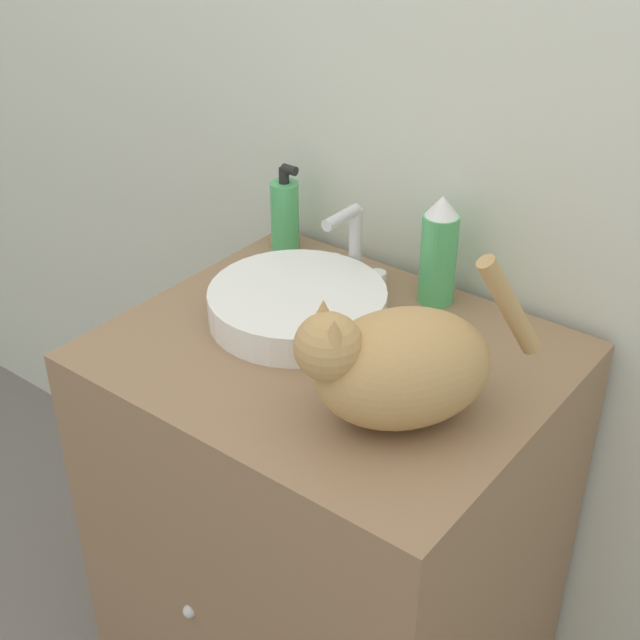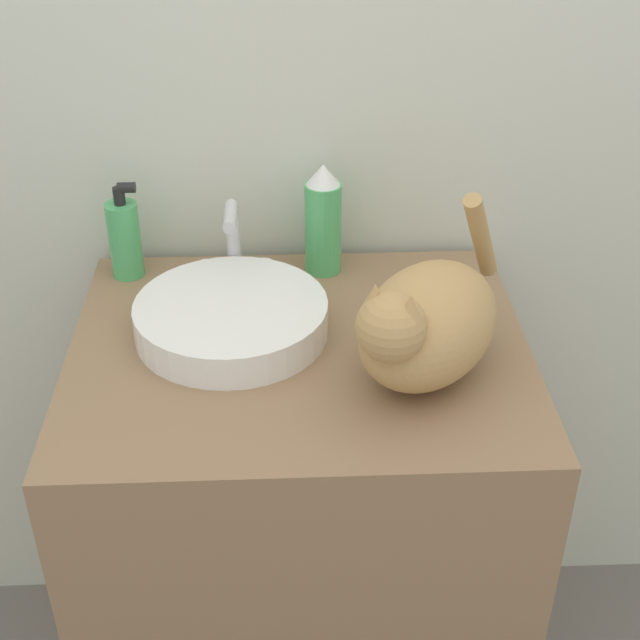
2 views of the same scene
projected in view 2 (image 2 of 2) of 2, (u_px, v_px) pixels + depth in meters
wall_back at (291, 51)px, 1.48m from camera, size 6.00×0.05×2.50m
vanity_cabinet at (302, 546)px, 1.63m from camera, size 0.72×0.61×0.89m
sink_basin at (231, 318)px, 1.41m from camera, size 0.31×0.31×0.06m
faucet at (234, 248)px, 1.52m from camera, size 0.13×0.10×0.16m
cat at (425, 324)px, 1.27m from camera, size 0.30×0.33×0.25m
soap_bottle at (125, 238)px, 1.54m from camera, size 0.06×0.06×0.18m
spray_bottle at (323, 220)px, 1.54m from camera, size 0.06×0.06×0.20m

